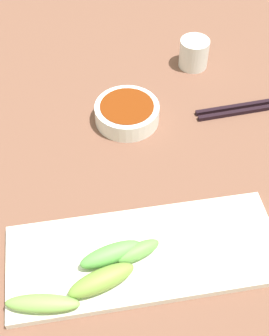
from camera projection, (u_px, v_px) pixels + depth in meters
name	position (u px, v px, depth m)	size (l,w,h in m)	color
tabletop	(132.00, 197.00, 0.74)	(2.10, 2.10, 0.02)	brown
sauce_bowl	(127.00, 112.00, 0.83)	(0.12, 0.12, 0.03)	white
serving_plate	(144.00, 254.00, 0.66)	(0.15, 0.39, 0.01)	silver
broccoli_stalk_0	(138.00, 251.00, 0.64)	(0.02, 0.07, 0.02)	#64A548
broccoli_stalk_1	(43.00, 304.00, 0.59)	(0.03, 0.10, 0.02)	#7AB44F
broccoli_stalk_2	(102.00, 280.00, 0.61)	(0.03, 0.09, 0.03)	#79A33E
broccoli_stalk_3	(111.00, 254.00, 0.63)	(0.03, 0.09, 0.03)	#5EAC4B
chopsticks	(256.00, 107.00, 0.86)	(0.04, 0.23, 0.01)	black
tea_cup	(194.00, 53.00, 0.92)	(0.06, 0.06, 0.06)	silver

